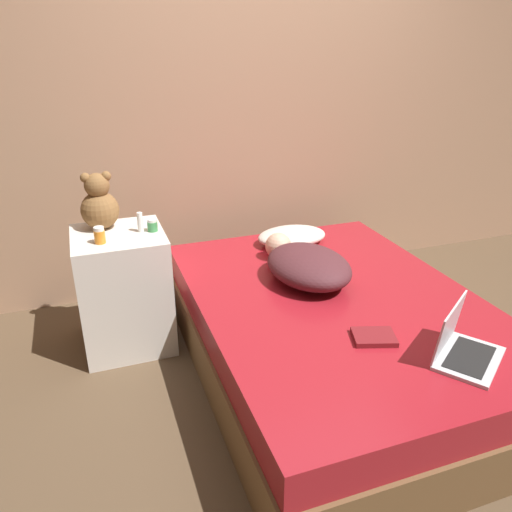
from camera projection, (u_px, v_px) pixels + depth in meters
name	position (u px, v px, depth m)	size (l,w,h in m)	color
ground_plane	(332.00, 367.00, 2.72)	(12.00, 12.00, 0.00)	brown
wall_back	(255.00, 95.00, 3.28)	(8.00, 0.06, 2.60)	tan
bed	(334.00, 334.00, 2.63)	(1.41, 1.96, 0.43)	brown
nightstand	(124.00, 290.00, 2.81)	(0.49, 0.48, 0.68)	silver
pillow	(292.00, 236.00, 3.17)	(0.45, 0.30, 0.10)	beige
person_lying	(306.00, 264.00, 2.71)	(0.47, 0.71, 0.18)	#4C2328
laptop	(462.00, 347.00, 2.05)	(0.39, 0.36, 0.23)	silver
teddy_bear	(99.00, 204.00, 2.70)	(0.21, 0.21, 0.31)	brown
bottle_white	(140.00, 222.00, 2.68)	(0.03, 0.03, 0.11)	white
bottle_green	(152.00, 225.00, 2.70)	(0.06, 0.06, 0.07)	#3D8E4C
bottle_orange	(100.00, 235.00, 2.53)	(0.06, 0.06, 0.09)	orange
book	(374.00, 337.00, 2.19)	(0.22, 0.19, 0.02)	maroon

